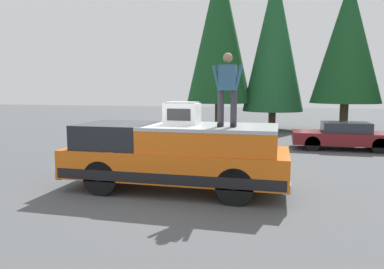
% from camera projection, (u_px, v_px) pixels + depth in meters
% --- Properties ---
extents(ground_plane, '(90.00, 90.00, 0.00)m').
position_uv_depth(ground_plane, '(156.00, 191.00, 8.90)').
color(ground_plane, '#4C4F51').
extents(pickup_truck, '(2.01, 5.54, 1.65)m').
position_uv_depth(pickup_truck, '(176.00, 155.00, 8.94)').
color(pickup_truck, orange).
rests_on(pickup_truck, ground).
extents(compressor_unit, '(0.65, 0.84, 0.56)m').
position_uv_depth(compressor_unit, '(182.00, 113.00, 8.91)').
color(compressor_unit, silver).
rests_on(compressor_unit, pickup_truck).
extents(person_on_truck_bed, '(0.29, 0.72, 1.69)m').
position_uv_depth(person_on_truck_bed, '(227.00, 88.00, 8.21)').
color(person_on_truck_bed, '#333338').
rests_on(person_on_truck_bed, pickup_truck).
extents(parked_car_maroon, '(1.64, 4.10, 1.16)m').
position_uv_depth(parked_car_maroon, '(343.00, 136.00, 15.09)').
color(parked_car_maroon, maroon).
rests_on(parked_car_maroon, ground).
extents(conifer_left, '(3.89, 3.89, 8.76)m').
position_uv_depth(conifer_left, '(348.00, 41.00, 20.15)').
color(conifer_left, '#4C3826').
rests_on(conifer_left, ground).
extents(conifer_center_left, '(3.73, 3.73, 9.88)m').
position_uv_depth(conifer_center_left, '(274.00, 40.00, 21.97)').
color(conifer_center_left, '#4C3826').
rests_on(conifer_center_left, ground).
extents(conifer_center_right, '(4.06, 4.06, 10.66)m').
position_uv_depth(conifer_center_right, '(219.00, 31.00, 22.24)').
color(conifer_center_right, '#4C3826').
rests_on(conifer_center_right, ground).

